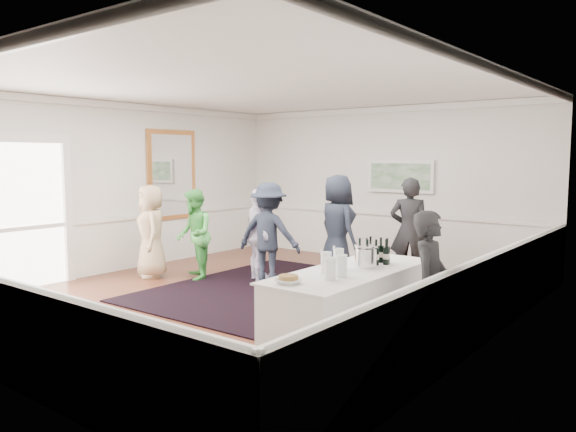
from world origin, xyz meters
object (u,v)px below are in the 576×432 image
Objects in this scene: serving_table at (351,312)px; guest_dark_a at (269,233)px; guest_tan at (151,231)px; guest_lilac at (258,235)px; nut_bowl at (288,280)px; guest_navy at (337,228)px; guest_green at (194,234)px; guest_dark_b at (409,231)px; ice_bucket at (366,257)px; bartender at (430,287)px.

serving_table is 1.34× the size of guest_dark_a.
guest_tan reaches higher than guest_lilac.
guest_lilac is at bearing 134.74° from nut_bowl.
nut_bowl is at bearing 141.72° from guest_navy.
guest_dark_a is (-2.96, 2.14, 0.39)m from serving_table.
guest_dark_b is at bearing 70.44° from guest_green.
guest_tan is 4.56m from guest_dark_b.
serving_table is 8.95× the size of ice_bucket.
ice_bucket is (1.09, -3.36, 0.15)m from guest_dark_b.
ice_bucket is 1.01× the size of nut_bowl.
serving_table is at bearing 103.81° from bartender.
guest_dark_a is 1.22m from guest_navy.
bartender reaches higher than nut_bowl.
serving_table is 3.76m from guest_dark_b.
bartender is at bearing 20.83° from guest_tan.
serving_table is at bearing 150.15° from guest_navy.
guest_navy is (1.07, 0.88, 0.12)m from guest_lilac.
guest_tan reaches higher than bartender.
serving_table is 1.43× the size of guest_lilac.
guest_tan is 0.96× the size of guest_dark_a.
guest_tan reaches higher than nut_bowl.
guest_dark_a is (1.99, 0.92, 0.03)m from guest_tan.
bartender reaches higher than serving_table.
guest_dark_b is 7.02× the size of ice_bucket.
ice_bucket is at bearing 78.81° from serving_table.
nut_bowl is at bearing 5.46° from guest_tan.
guest_dark_b is (2.19, 1.40, 0.10)m from guest_lilac.
bartender is at bearing 24.05° from guest_green.
guest_tan is 0.82m from guest_green.
serving_table is at bearing 85.30° from guest_dark_b.
guest_lilac reaches higher than bartender.
guest_dark_a is at bearing 54.26° from bartender.
guest_lilac is at bearing -23.42° from guest_dark_a.
guest_lilac is 0.93× the size of guest_dark_a.
serving_table is 1.25× the size of guest_navy.
ice_bucket is (4.26, -1.35, 0.26)m from guest_green.
guest_green is 4.47m from ice_bucket.
bartender reaches higher than guest_green.
serving_table is 4.51m from guest_green.
nut_bowl is (0.90, -4.52, 0.07)m from guest_dark_b.
guest_navy is at bearing 63.15° from guest_tan.
nut_bowl is (4.07, -2.51, 0.18)m from guest_green.
serving_table is at bearing -101.19° from ice_bucket.
guest_dark_a is 3.56m from ice_bucket.
guest_dark_b reaches higher than ice_bucket.
guest_dark_a is at bearing 132.49° from nut_bowl.
guest_dark_a is at bearing 144.16° from serving_table.
bartender is 0.77m from ice_bucket.
guest_dark_b is at bearing 19.21° from bartender.
guest_navy reaches higher than bartender.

